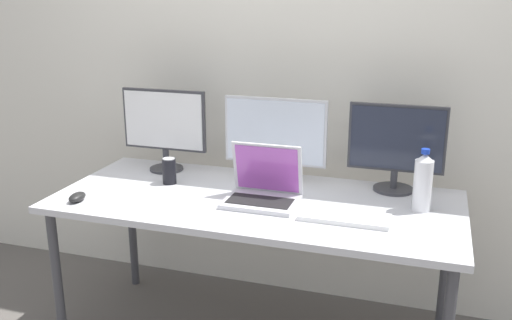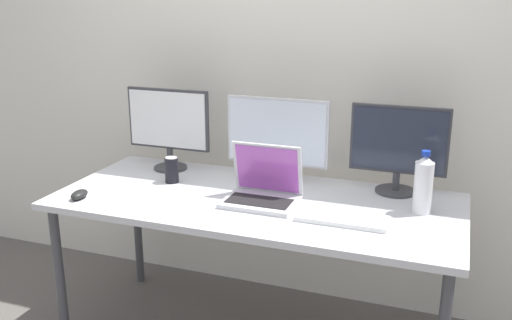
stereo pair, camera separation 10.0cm
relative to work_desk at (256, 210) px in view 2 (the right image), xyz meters
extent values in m
cube|color=silver|center=(0.00, 0.59, 0.62)|extent=(7.00, 0.08, 2.60)
cylinder|color=#424247|center=(-0.84, -0.34, -0.33)|extent=(0.04, 0.04, 0.71)
cylinder|color=#424247|center=(-0.84, 0.34, -0.33)|extent=(0.04, 0.04, 0.71)
cylinder|color=#424247|center=(0.84, 0.34, -0.33)|extent=(0.04, 0.04, 0.71)
cube|color=silver|center=(0.00, 0.00, 0.04)|extent=(1.81, 0.80, 0.03)
cylinder|color=#38383D|center=(-0.57, 0.27, 0.06)|extent=(0.17, 0.17, 0.01)
cylinder|color=#38383D|center=(-0.57, 0.27, 0.12)|extent=(0.03, 0.03, 0.10)
cube|color=#38383D|center=(-0.57, 0.27, 0.32)|extent=(0.45, 0.02, 0.31)
cube|color=white|center=(-0.57, 0.25, 0.32)|extent=(0.42, 0.01, 0.28)
cylinder|color=silver|center=(0.01, 0.26, 0.06)|extent=(0.20, 0.20, 0.01)
cylinder|color=silver|center=(0.01, 0.26, 0.11)|extent=(0.03, 0.03, 0.08)
cube|color=silver|center=(0.01, 0.26, 0.31)|extent=(0.50, 0.02, 0.32)
cube|color=silver|center=(0.01, 0.25, 0.31)|extent=(0.48, 0.01, 0.30)
cylinder|color=#38383D|center=(0.58, 0.30, 0.06)|extent=(0.19, 0.19, 0.01)
cylinder|color=#38383D|center=(0.58, 0.30, 0.11)|extent=(0.03, 0.03, 0.08)
cube|color=#38383D|center=(0.58, 0.30, 0.31)|extent=(0.44, 0.02, 0.31)
cube|color=#232838|center=(0.58, 0.29, 0.31)|extent=(0.41, 0.01, 0.29)
cube|color=silver|center=(0.04, -0.06, 0.07)|extent=(0.32, 0.24, 0.02)
cube|color=black|center=(0.04, -0.08, 0.08)|extent=(0.28, 0.13, 0.00)
cube|color=silver|center=(0.04, 0.03, 0.19)|extent=(0.32, 0.06, 0.23)
cube|color=#A54CB2|center=(0.04, 0.03, 0.19)|extent=(0.28, 0.05, 0.21)
cube|color=white|center=(0.42, -0.13, 0.07)|extent=(0.37, 0.14, 0.02)
ellipsoid|color=black|center=(-0.74, -0.27, 0.08)|extent=(0.07, 0.11, 0.04)
cylinder|color=silver|center=(0.71, 0.08, 0.17)|extent=(0.08, 0.08, 0.22)
cone|color=silver|center=(0.71, 0.08, 0.29)|extent=(0.07, 0.07, 0.03)
cylinder|color=#1938B2|center=(0.71, 0.08, 0.32)|extent=(0.04, 0.04, 0.02)
cylinder|color=black|center=(-0.46, 0.07, 0.12)|extent=(0.07, 0.07, 0.12)
cylinder|color=silver|center=(-0.46, 0.07, 0.18)|extent=(0.06, 0.06, 0.00)
camera|label=1|loc=(0.73, -2.28, 0.95)|focal=40.00mm
camera|label=2|loc=(0.82, -2.25, 0.95)|focal=40.00mm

